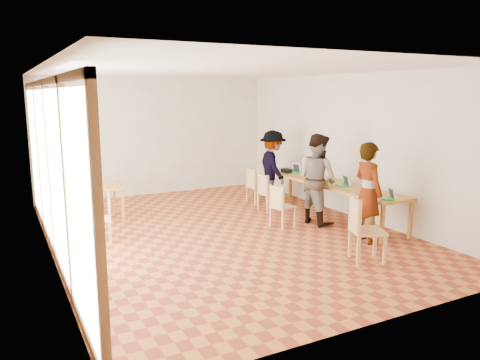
% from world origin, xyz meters
% --- Properties ---
extents(ground, '(8.00, 8.00, 0.00)m').
position_xyz_m(ground, '(0.00, 0.00, 0.00)').
color(ground, '#AE5E2A').
rests_on(ground, ground).
extents(wall_back, '(6.00, 0.10, 3.00)m').
position_xyz_m(wall_back, '(0.00, 4.00, 1.50)').
color(wall_back, beige).
rests_on(wall_back, ground).
extents(wall_front, '(6.00, 0.10, 3.00)m').
position_xyz_m(wall_front, '(0.00, -4.00, 1.50)').
color(wall_front, beige).
rests_on(wall_front, ground).
extents(wall_right, '(0.10, 8.00, 3.00)m').
position_xyz_m(wall_right, '(3.00, 0.00, 1.50)').
color(wall_right, beige).
rests_on(wall_right, ground).
extents(window_wall, '(0.10, 8.00, 3.00)m').
position_xyz_m(window_wall, '(-2.96, 0.00, 1.50)').
color(window_wall, white).
rests_on(window_wall, ground).
extents(ceiling, '(6.00, 8.00, 0.04)m').
position_xyz_m(ceiling, '(0.00, 0.00, 3.02)').
color(ceiling, white).
rests_on(ceiling, wall_back).
extents(communal_table, '(0.80, 4.00, 0.75)m').
position_xyz_m(communal_table, '(2.50, 0.05, 0.70)').
color(communal_table, '#C6802C').
rests_on(communal_table, ground).
extents(side_table, '(0.90, 0.90, 0.75)m').
position_xyz_m(side_table, '(-1.88, 1.93, 0.67)').
color(side_table, '#C6802C').
rests_on(side_table, ground).
extents(chair_near, '(0.63, 0.63, 0.55)m').
position_xyz_m(chair_near, '(1.24, -2.37, 0.63)').
color(chair_near, tan).
rests_on(chair_near, ground).
extents(chair_mid, '(0.47, 0.47, 0.45)m').
position_xyz_m(chair_mid, '(1.13, -0.21, 0.52)').
color(chair_mid, tan).
rests_on(chair_mid, ground).
extents(chair_far, '(0.44, 0.44, 0.45)m').
position_xyz_m(chair_far, '(1.55, 1.03, 0.52)').
color(chair_far, tan).
rests_on(chair_far, ground).
extents(chair_empty, '(0.44, 0.44, 0.45)m').
position_xyz_m(chair_empty, '(1.69, 1.83, 0.51)').
color(chair_empty, tan).
rests_on(chair_empty, ground).
extents(chair_spare, '(0.46, 0.46, 0.45)m').
position_xyz_m(chair_spare, '(-2.06, 0.53, 0.52)').
color(chair_spare, tan).
rests_on(chair_spare, ground).
extents(person_near, '(0.47, 0.68, 1.77)m').
position_xyz_m(person_near, '(2.02, -1.65, 0.89)').
color(person_near, gray).
rests_on(person_near, ground).
extents(person_mid, '(0.80, 0.97, 1.81)m').
position_xyz_m(person_mid, '(1.98, -0.25, 0.91)').
color(person_mid, gray).
rests_on(person_mid, ground).
extents(person_far, '(0.85, 1.23, 1.74)m').
position_xyz_m(person_far, '(2.12, 1.68, 0.87)').
color(person_far, gray).
rests_on(person_far, ground).
extents(laptop_near, '(0.29, 0.31, 0.21)m').
position_xyz_m(laptop_near, '(2.42, -1.77, 0.81)').
color(laptop_near, green).
rests_on(laptop_near, communal_table).
extents(laptop_mid, '(0.29, 0.31, 0.23)m').
position_xyz_m(laptop_mid, '(2.52, -0.43, 0.81)').
color(laptop_mid, green).
rests_on(laptop_mid, communal_table).
extents(laptop_far, '(0.27, 0.30, 0.22)m').
position_xyz_m(laptop_far, '(2.54, 1.36, 0.81)').
color(laptop_far, green).
rests_on(laptop_far, communal_table).
extents(yellow_mug, '(0.16, 0.16, 0.10)m').
position_xyz_m(yellow_mug, '(2.20, -0.25, 0.80)').
color(yellow_mug, yellow).
rests_on(yellow_mug, communal_table).
extents(green_bottle, '(0.07, 0.07, 0.28)m').
position_xyz_m(green_bottle, '(2.40, 0.50, 0.89)').
color(green_bottle, '#157036').
rests_on(green_bottle, communal_table).
extents(clear_glass, '(0.07, 0.07, 0.09)m').
position_xyz_m(clear_glass, '(2.51, -1.43, 0.80)').
color(clear_glass, silver).
rests_on(clear_glass, communal_table).
extents(condiment_cup, '(0.08, 0.08, 0.06)m').
position_xyz_m(condiment_cup, '(2.81, -0.78, 0.78)').
color(condiment_cup, white).
rests_on(condiment_cup, communal_table).
extents(pink_phone, '(0.05, 0.10, 0.01)m').
position_xyz_m(pink_phone, '(2.55, -0.15, 0.76)').
color(pink_phone, '#CD3B62').
rests_on(pink_phone, communal_table).
extents(black_pouch, '(0.16, 0.26, 0.09)m').
position_xyz_m(black_pouch, '(2.35, 1.44, 0.80)').
color(black_pouch, black).
rests_on(black_pouch, communal_table).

